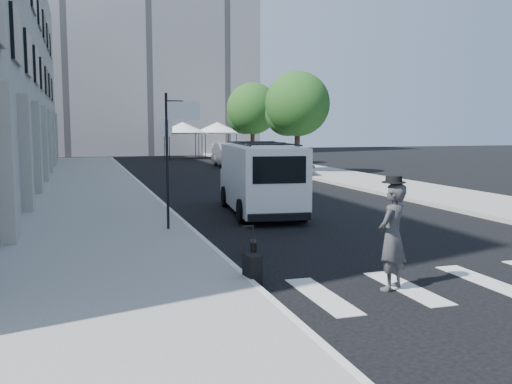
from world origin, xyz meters
TOP-DOWN VIEW (x-y plane):
  - ground at (0.00, 0.00)m, footprint 120.00×120.00m
  - sidewalk_left at (-4.25, 16.00)m, footprint 4.50×48.00m
  - sidewalk_right at (9.00, 20.00)m, footprint 4.00×56.00m
  - building_far at (2.00, 50.00)m, footprint 22.00×12.00m
  - sign_pole at (-2.36, 3.20)m, footprint 1.03×0.07m
  - tree_near at (7.50, 20.15)m, footprint 3.80×3.83m
  - tree_far at (7.50, 29.15)m, footprint 3.80×3.83m
  - tent_left at (4.00, 38.00)m, footprint 4.00×4.00m
  - tent_right at (7.20, 38.50)m, footprint 4.00×4.00m
  - businessman at (0.30, -3.00)m, footprint 0.81×0.75m
  - briefcase at (-1.23, 0.13)m, footprint 0.22×0.46m
  - suitcase at (-1.90, -2.00)m, footprint 0.28×0.40m
  - cargo_van at (0.82, 6.06)m, footprint 2.52×5.94m
  - parked_car_a at (6.80, 18.87)m, footprint 2.08×4.54m
  - parked_car_b at (5.33, 26.82)m, footprint 1.98×5.14m
  - parked_car_c at (6.80, 31.98)m, footprint 2.32×5.24m

SIDE VIEW (x-z plane):
  - ground at x=0.00m, z-range 0.00..0.00m
  - sidewalk_left at x=-4.25m, z-range 0.00..0.15m
  - sidewalk_right at x=9.00m, z-range 0.00..0.15m
  - briefcase at x=-1.23m, z-range 0.00..0.34m
  - suitcase at x=-1.90m, z-range -0.24..0.80m
  - parked_car_c at x=6.80m, z-range 0.00..1.49m
  - parked_car_a at x=6.80m, z-range 0.00..1.51m
  - parked_car_b at x=5.33m, z-range 0.00..1.67m
  - businessman at x=0.30m, z-range 0.00..1.85m
  - cargo_van at x=0.82m, z-range 0.04..2.23m
  - sign_pole at x=-2.36m, z-range 0.90..4.40m
  - tent_left at x=4.00m, z-range 1.11..4.31m
  - tent_right at x=7.20m, z-range 1.11..4.31m
  - tree_near at x=7.50m, z-range 0.96..6.99m
  - tree_far at x=7.50m, z-range 0.96..6.99m
  - building_far at x=2.00m, z-range 0.00..25.00m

